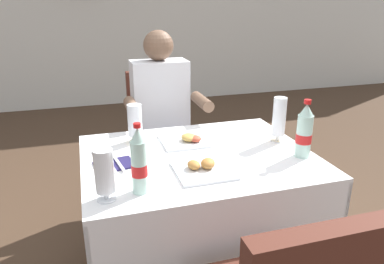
{
  "coord_description": "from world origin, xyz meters",
  "views": [
    {
      "loc": [
        -0.58,
        -1.35,
        1.44
      ],
      "look_at": [
        -0.09,
        0.28,
        0.82
      ],
      "focal_mm": 34.33,
      "sensor_mm": 36.0,
      "label": 1
    }
  ],
  "objects_px": {
    "beer_glass_right": "(104,175)",
    "napkin_cutlery_set": "(114,164)",
    "cola_bottle_primary": "(139,163)",
    "cola_bottle_secondary": "(304,132)",
    "beer_glass_left": "(135,122)",
    "beer_glass_middle": "(279,120)",
    "plate_near_camera": "(203,168)",
    "chair_far_diner_seat": "(162,134)",
    "seated_diner_far": "(162,117)",
    "plate_far_diner": "(187,140)",
    "main_dining_table": "(198,187)"
  },
  "relations": [
    {
      "from": "plate_near_camera",
      "to": "napkin_cutlery_set",
      "type": "bearing_deg",
      "value": 154.79
    },
    {
      "from": "cola_bottle_primary",
      "to": "napkin_cutlery_set",
      "type": "relative_size",
      "value": 1.43
    },
    {
      "from": "plate_far_diner",
      "to": "beer_glass_right",
      "type": "bearing_deg",
      "value": -133.26
    },
    {
      "from": "beer_glass_middle",
      "to": "cola_bottle_secondary",
      "type": "distance_m",
      "value": 0.21
    },
    {
      "from": "cola_bottle_primary",
      "to": "main_dining_table",
      "type": "bearing_deg",
      "value": 40.99
    },
    {
      "from": "beer_glass_left",
      "to": "cola_bottle_primary",
      "type": "bearing_deg",
      "value": -96.74
    },
    {
      "from": "plate_far_diner",
      "to": "beer_glass_middle",
      "type": "xyz_separation_m",
      "value": [
        0.46,
        -0.12,
        0.1
      ]
    },
    {
      "from": "cola_bottle_secondary",
      "to": "plate_far_diner",
      "type": "bearing_deg",
      "value": 145.17
    },
    {
      "from": "chair_far_diner_seat",
      "to": "plate_far_diner",
      "type": "xyz_separation_m",
      "value": [
        -0.01,
        -0.65,
        0.2
      ]
    },
    {
      "from": "plate_near_camera",
      "to": "cola_bottle_primary",
      "type": "xyz_separation_m",
      "value": [
        -0.29,
        -0.1,
        0.11
      ]
    },
    {
      "from": "chair_far_diner_seat",
      "to": "beer_glass_middle",
      "type": "relative_size",
      "value": 4.11
    },
    {
      "from": "plate_far_diner",
      "to": "cola_bottle_primary",
      "type": "bearing_deg",
      "value": -124.94
    },
    {
      "from": "plate_far_diner",
      "to": "beer_glass_left",
      "type": "bearing_deg",
      "value": 161.23
    },
    {
      "from": "seated_diner_far",
      "to": "cola_bottle_primary",
      "type": "height_order",
      "value": "seated_diner_far"
    },
    {
      "from": "main_dining_table",
      "to": "plate_far_diner",
      "type": "height_order",
      "value": "plate_far_diner"
    },
    {
      "from": "plate_near_camera",
      "to": "beer_glass_left",
      "type": "bearing_deg",
      "value": 117.4
    },
    {
      "from": "plate_near_camera",
      "to": "plate_far_diner",
      "type": "bearing_deg",
      "value": 85.75
    },
    {
      "from": "beer_glass_left",
      "to": "cola_bottle_secondary",
      "type": "distance_m",
      "value": 0.83
    },
    {
      "from": "plate_far_diner",
      "to": "chair_far_diner_seat",
      "type": "bearing_deg",
      "value": 89.25
    },
    {
      "from": "beer_glass_middle",
      "to": "cola_bottle_primary",
      "type": "height_order",
      "value": "cola_bottle_primary"
    },
    {
      "from": "plate_near_camera",
      "to": "cola_bottle_secondary",
      "type": "bearing_deg",
      "value": 2.18
    },
    {
      "from": "plate_near_camera",
      "to": "seated_diner_far",
      "type": "bearing_deg",
      "value": 89.04
    },
    {
      "from": "seated_diner_far",
      "to": "beer_glass_right",
      "type": "bearing_deg",
      "value": -113.17
    },
    {
      "from": "plate_near_camera",
      "to": "beer_glass_right",
      "type": "bearing_deg",
      "value": -163.55
    },
    {
      "from": "main_dining_table",
      "to": "seated_diner_far",
      "type": "xyz_separation_m",
      "value": [
        -0.02,
        0.71,
        0.15
      ]
    },
    {
      "from": "cola_bottle_secondary",
      "to": "main_dining_table",
      "type": "bearing_deg",
      "value": 160.98
    },
    {
      "from": "plate_near_camera",
      "to": "napkin_cutlery_set",
      "type": "height_order",
      "value": "plate_near_camera"
    },
    {
      "from": "napkin_cutlery_set",
      "to": "cola_bottle_secondary",
      "type": "bearing_deg",
      "value": -9.96
    },
    {
      "from": "beer_glass_middle",
      "to": "cola_bottle_primary",
      "type": "xyz_separation_m",
      "value": [
        -0.77,
        -0.33,
        0.0
      ]
    },
    {
      "from": "chair_far_diner_seat",
      "to": "cola_bottle_secondary",
      "type": "relative_size",
      "value": 3.5
    },
    {
      "from": "cola_bottle_primary",
      "to": "cola_bottle_secondary",
      "type": "height_order",
      "value": "cola_bottle_primary"
    },
    {
      "from": "plate_near_camera",
      "to": "beer_glass_left",
      "type": "height_order",
      "value": "beer_glass_left"
    },
    {
      "from": "plate_near_camera",
      "to": "beer_glass_middle",
      "type": "distance_m",
      "value": 0.54
    },
    {
      "from": "beer_glass_right",
      "to": "napkin_cutlery_set",
      "type": "distance_m",
      "value": 0.31
    },
    {
      "from": "beer_glass_middle",
      "to": "beer_glass_right",
      "type": "bearing_deg",
      "value": -158.89
    },
    {
      "from": "main_dining_table",
      "to": "chair_far_diner_seat",
      "type": "height_order",
      "value": "chair_far_diner_seat"
    },
    {
      "from": "seated_diner_far",
      "to": "cola_bottle_secondary",
      "type": "distance_m",
      "value": 1.01
    },
    {
      "from": "main_dining_table",
      "to": "napkin_cutlery_set",
      "type": "distance_m",
      "value": 0.43
    },
    {
      "from": "beer_glass_left",
      "to": "beer_glass_right",
      "type": "height_order",
      "value": "beer_glass_right"
    },
    {
      "from": "beer_glass_right",
      "to": "cola_bottle_primary",
      "type": "bearing_deg",
      "value": 9.88
    },
    {
      "from": "chair_far_diner_seat",
      "to": "beer_glass_middle",
      "type": "xyz_separation_m",
      "value": [
        0.45,
        -0.77,
        0.3
      ]
    },
    {
      "from": "chair_far_diner_seat",
      "to": "cola_bottle_primary",
      "type": "distance_m",
      "value": 1.18
    },
    {
      "from": "main_dining_table",
      "to": "cola_bottle_secondary",
      "type": "xyz_separation_m",
      "value": [
        0.46,
        -0.16,
        0.29
      ]
    },
    {
      "from": "cola_bottle_primary",
      "to": "beer_glass_left",
      "type": "bearing_deg",
      "value": 83.26
    },
    {
      "from": "cola_bottle_primary",
      "to": "beer_glass_middle",
      "type": "bearing_deg",
      "value": 22.87
    },
    {
      "from": "main_dining_table",
      "to": "beer_glass_left",
      "type": "height_order",
      "value": "beer_glass_left"
    },
    {
      "from": "beer_glass_left",
      "to": "cola_bottle_primary",
      "type": "xyz_separation_m",
      "value": [
        -0.06,
        -0.53,
        0.02
      ]
    },
    {
      "from": "seated_diner_far",
      "to": "cola_bottle_secondary",
      "type": "xyz_separation_m",
      "value": [
        0.48,
        -0.87,
        0.15
      ]
    },
    {
      "from": "beer_glass_right",
      "to": "cola_bottle_secondary",
      "type": "relative_size",
      "value": 0.73
    },
    {
      "from": "beer_glass_middle",
      "to": "cola_bottle_primary",
      "type": "distance_m",
      "value": 0.84
    }
  ]
}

